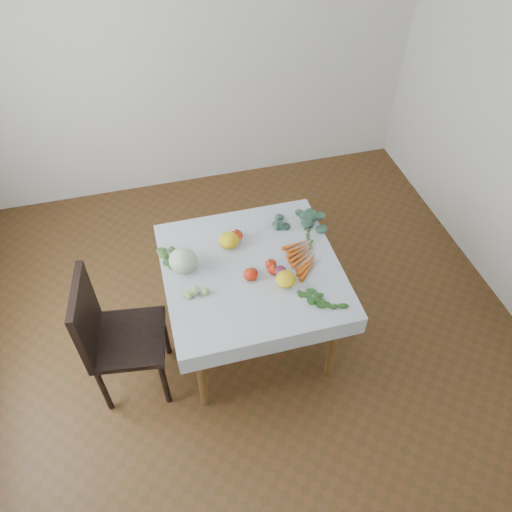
{
  "coord_description": "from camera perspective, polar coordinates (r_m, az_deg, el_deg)",
  "views": [
    {
      "loc": [
        -0.52,
        -2.08,
        3.13
      ],
      "look_at": [
        0.04,
        0.04,
        0.82
      ],
      "focal_mm": 35.0,
      "sensor_mm": 36.0,
      "label": 1
    }
  ],
  "objects": [
    {
      "name": "ground",
      "position": [
        3.8,
        -0.43,
        -9.06
      ],
      "size": [
        4.0,
        4.0,
        0.0
      ],
      "primitive_type": "plane",
      "color": "#58351C"
    },
    {
      "name": "back_wall",
      "position": [
        4.49,
        -7.47,
        22.75
      ],
      "size": [
        4.0,
        0.04,
        2.7
      ],
      "primitive_type": "cube",
      "color": "silver",
      "rests_on": "ground"
    },
    {
      "name": "table",
      "position": [
        3.28,
        -0.49,
        -2.59
      ],
      "size": [
        1.0,
        1.0,
        0.75
      ],
      "color": "brown",
      "rests_on": "ground"
    },
    {
      "name": "tablecloth",
      "position": [
        3.2,
        -0.5,
        -1.42
      ],
      "size": [
        1.12,
        1.12,
        0.01
      ],
      "primitive_type": "cube",
      "color": "silver",
      "rests_on": "table"
    },
    {
      "name": "chair",
      "position": [
        3.24,
        -16.25,
        -8.38
      ],
      "size": [
        0.51,
        0.51,
        1.0
      ],
      "color": "black",
      "rests_on": "ground"
    },
    {
      "name": "cabbage",
      "position": [
        3.17,
        -8.33,
        -0.51
      ],
      "size": [
        0.19,
        0.19,
        0.16
      ],
      "primitive_type": "ellipsoid",
      "rotation": [
        0.0,
        0.0,
        0.1
      ],
      "color": "beige",
      "rests_on": "tablecloth"
    },
    {
      "name": "tomato_a",
      "position": [
        3.36,
        -2.29,
        2.37
      ],
      "size": [
        0.1,
        0.1,
        0.08
      ],
      "primitive_type": "ellipsoid",
      "rotation": [
        0.0,
        0.0,
        0.12
      ],
      "color": "red",
      "rests_on": "tablecloth"
    },
    {
      "name": "tomato_b",
      "position": [
        3.15,
        1.98,
        -1.56
      ],
      "size": [
        0.08,
        0.08,
        0.06
      ],
      "primitive_type": "ellipsoid",
      "rotation": [
        0.0,
        0.0,
        0.21
      ],
      "color": "red",
      "rests_on": "tablecloth"
    },
    {
      "name": "tomato_c",
      "position": [
        3.11,
        -0.61,
        -2.1
      ],
      "size": [
        0.12,
        0.12,
        0.08
      ],
      "primitive_type": "ellipsoid",
      "rotation": [
        0.0,
        0.0,
        0.39
      ],
      "color": "red",
      "rests_on": "tablecloth"
    },
    {
      "name": "tomato_d",
      "position": [
        3.19,
        1.71,
        -0.9
      ],
      "size": [
        0.07,
        0.07,
        0.06
      ],
      "primitive_type": "ellipsoid",
      "rotation": [
        0.0,
        0.0,
        0.03
      ],
      "color": "red",
      "rests_on": "tablecloth"
    },
    {
      "name": "heirloom_back",
      "position": [
        3.31,
        -3.12,
        1.81
      ],
      "size": [
        0.15,
        0.15,
        0.1
      ],
      "primitive_type": "ellipsoid",
      "rotation": [
        0.0,
        0.0,
        0.09
      ],
      "color": "yellow",
      "rests_on": "tablecloth"
    },
    {
      "name": "heirloom_front",
      "position": [
        3.09,
        3.44,
        -2.65
      ],
      "size": [
        0.16,
        0.16,
        0.09
      ],
      "primitive_type": "ellipsoid",
      "rotation": [
        0.0,
        0.0,
        -0.28
      ],
      "color": "yellow",
      "rests_on": "tablecloth"
    },
    {
      "name": "onion_a",
      "position": [
        3.13,
        -0.47,
        -1.96
      ],
      "size": [
        0.09,
        0.09,
        0.06
      ],
      "primitive_type": "ellipsoid",
      "rotation": [
        0.0,
        0.0,
        0.29
      ],
      "color": "#5B1A39",
      "rests_on": "tablecloth"
    },
    {
      "name": "onion_b",
      "position": [
        3.14,
        2.81,
        -1.76
      ],
      "size": [
        0.1,
        0.1,
        0.07
      ],
      "primitive_type": "ellipsoid",
      "rotation": [
        0.0,
        0.0,
        0.26
      ],
      "color": "#5B1A39",
      "rests_on": "tablecloth"
    },
    {
      "name": "tomatillo_cluster",
      "position": [
        3.07,
        -7.15,
        -4.1
      ],
      "size": [
        0.16,
        0.09,
        0.05
      ],
      "color": "#BED87C",
      "rests_on": "tablecloth"
    },
    {
      "name": "carrot_bunch",
      "position": [
        3.27,
        5.48,
        -0.03
      ],
      "size": [
        0.22,
        0.36,
        0.03
      ],
      "color": "orange",
      "rests_on": "tablecloth"
    },
    {
      "name": "kale_bunch",
      "position": [
        3.51,
        4.82,
        4.16
      ],
      "size": [
        0.32,
        0.3,
        0.05
      ],
      "color": "#365949",
      "rests_on": "tablecloth"
    },
    {
      "name": "basil_bunch",
      "position": [
        3.05,
        7.35,
        -4.96
      ],
      "size": [
        0.28,
        0.19,
        0.01
      ],
      "color": "#2A5A1C",
      "rests_on": "tablecloth"
    },
    {
      "name": "dill_bunch",
      "position": [
        3.29,
        -9.38,
        -0.27
      ],
      "size": [
        0.23,
        0.19,
        0.02
      ],
      "color": "#4C7B38",
      "rests_on": "tablecloth"
    }
  ]
}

